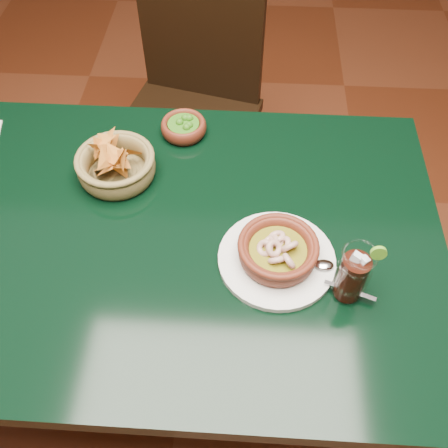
# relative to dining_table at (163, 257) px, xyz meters

# --- Properties ---
(ground) EXTENTS (7.00, 7.00, 0.00)m
(ground) POSITION_rel_dining_table_xyz_m (0.00, 0.00, -0.65)
(ground) COLOR #471C0C
(ground) RESTS_ON ground
(dining_table) EXTENTS (1.20, 0.80, 0.75)m
(dining_table) POSITION_rel_dining_table_xyz_m (0.00, 0.00, 0.00)
(dining_table) COLOR black
(dining_table) RESTS_ON ground
(dining_chair) EXTENTS (0.52, 0.52, 0.93)m
(dining_chair) POSITION_rel_dining_table_xyz_m (-0.02, 0.71, -0.14)
(dining_chair) COLOR black
(dining_chair) RESTS_ON ground
(shrimp_plate) EXTENTS (0.30, 0.24, 0.07)m
(shrimp_plate) POSITION_rel_dining_table_xyz_m (0.25, -0.06, 0.13)
(shrimp_plate) COLOR silver
(shrimp_plate) RESTS_ON dining_table
(chip_basket) EXTENTS (0.21, 0.21, 0.12)m
(chip_basket) POSITION_rel_dining_table_xyz_m (-0.12, 0.16, 0.13)
(chip_basket) COLOR olive
(chip_basket) RESTS_ON dining_table
(guacamole_ramekin) EXTENTS (0.13, 0.13, 0.04)m
(guacamole_ramekin) POSITION_rel_dining_table_xyz_m (0.02, 0.31, 0.12)
(guacamole_ramekin) COLOR #501D10
(guacamole_ramekin) RESTS_ON dining_table
(cola_drink) EXTENTS (0.13, 0.13, 0.15)m
(cola_drink) POSITION_rel_dining_table_xyz_m (0.38, -0.13, 0.16)
(cola_drink) COLOR white
(cola_drink) RESTS_ON dining_table
(glass_ashtray) EXTENTS (0.13, 0.13, 0.03)m
(glass_ashtray) POSITION_rel_dining_table_xyz_m (-0.12, 0.15, 0.11)
(glass_ashtray) COLOR white
(glass_ashtray) RESTS_ON dining_table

